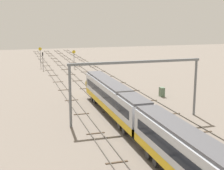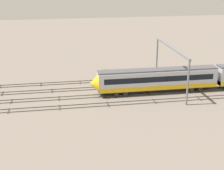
{
  "view_description": "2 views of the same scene",
  "coord_description": "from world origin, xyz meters",
  "px_view_note": "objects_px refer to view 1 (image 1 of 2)",
  "views": [
    {
      "loc": [
        -51.28,
        16.21,
        14.58
      ],
      "look_at": [
        2.57,
        -0.31,
        2.78
      ],
      "focal_mm": 51.62,
      "sensor_mm": 36.0,
      "label": 1
    },
    {
      "loc": [
        13.37,
        63.28,
        23.83
      ],
      "look_at": [
        2.86,
        1.91,
        2.05
      ],
      "focal_mm": 54.02,
      "sensor_mm": 36.0,
      "label": 2
    }
  ],
  "objects_px": {
    "signal_light_trackside_departure": "(43,59)",
    "relay_cabinet": "(162,92)",
    "speed_sign_near_foreground": "(74,56)",
    "speed_sign_mid_trackside": "(40,54)",
    "overhead_gantry": "(137,75)"
  },
  "relations": [
    {
      "from": "speed_sign_mid_trackside",
      "to": "speed_sign_near_foreground",
      "type": "bearing_deg",
      "value": -116.55
    },
    {
      "from": "overhead_gantry",
      "to": "signal_light_trackside_departure",
      "type": "height_order",
      "value": "overhead_gantry"
    },
    {
      "from": "overhead_gantry",
      "to": "speed_sign_mid_trackside",
      "type": "bearing_deg",
      "value": 8.91
    },
    {
      "from": "speed_sign_near_foreground",
      "to": "overhead_gantry",
      "type": "bearing_deg",
      "value": 179.48
    },
    {
      "from": "signal_light_trackside_departure",
      "to": "overhead_gantry",
      "type": "bearing_deg",
      "value": -170.39
    },
    {
      "from": "signal_light_trackside_departure",
      "to": "relay_cabinet",
      "type": "bearing_deg",
      "value": -154.28
    },
    {
      "from": "speed_sign_near_foreground",
      "to": "speed_sign_mid_trackside",
      "type": "bearing_deg",
      "value": 63.45
    },
    {
      "from": "signal_light_trackside_departure",
      "to": "relay_cabinet",
      "type": "height_order",
      "value": "signal_light_trackside_departure"
    },
    {
      "from": "speed_sign_mid_trackside",
      "to": "relay_cabinet",
      "type": "relative_size",
      "value": 3.45
    },
    {
      "from": "signal_light_trackside_departure",
      "to": "speed_sign_mid_trackside",
      "type": "bearing_deg",
      "value": 2.21
    },
    {
      "from": "overhead_gantry",
      "to": "speed_sign_near_foreground",
      "type": "bearing_deg",
      "value": -0.52
    },
    {
      "from": "speed_sign_mid_trackside",
      "to": "relay_cabinet",
      "type": "distance_m",
      "value": 47.79
    },
    {
      "from": "speed_sign_near_foreground",
      "to": "speed_sign_mid_trackside",
      "type": "distance_m",
      "value": 10.35
    },
    {
      "from": "overhead_gantry",
      "to": "speed_sign_near_foreground",
      "type": "height_order",
      "value": "overhead_gantry"
    },
    {
      "from": "relay_cabinet",
      "to": "overhead_gantry",
      "type": "bearing_deg",
      "value": 140.71
    }
  ]
}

